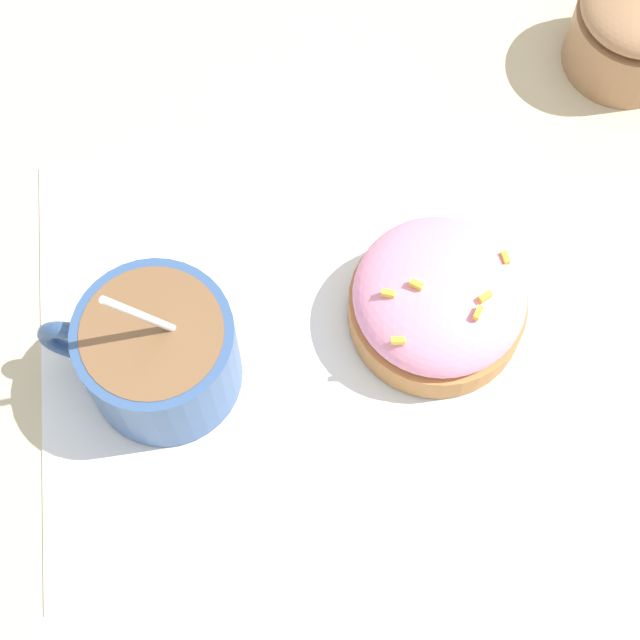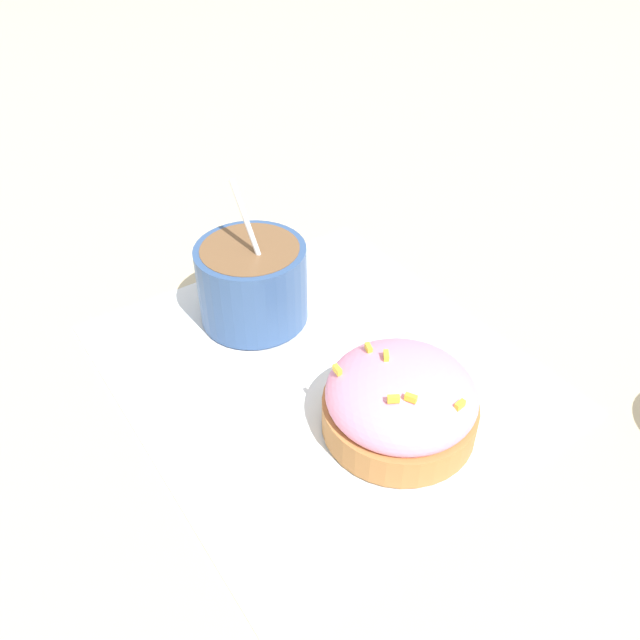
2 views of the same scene
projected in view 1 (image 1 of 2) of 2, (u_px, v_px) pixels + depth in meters
name	position (u px, v px, depth m)	size (l,w,h in m)	color
ground_plane	(301.00, 347.00, 0.60)	(3.00, 3.00, 0.00)	#C6B793
paper_napkin	(301.00, 346.00, 0.60)	(0.32, 0.30, 0.00)	white
coffee_cup	(157.00, 354.00, 0.56)	(0.10, 0.08, 0.11)	#335184
frosted_pastry	(440.00, 306.00, 0.58)	(0.10, 0.10, 0.05)	#B2753D
sugar_bowl	(634.00, 27.00, 0.65)	(0.08, 0.08, 0.06)	#99704C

